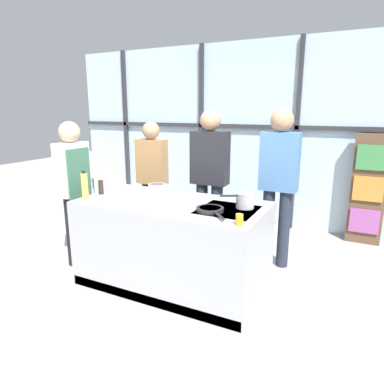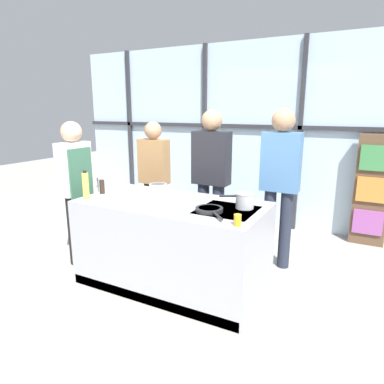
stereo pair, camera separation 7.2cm
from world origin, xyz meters
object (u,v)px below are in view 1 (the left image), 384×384
object	(u,v)px
spectator_center_left	(210,174)
spectator_center_right	(279,178)
spectator_far_left	(152,175)
oil_bottle	(85,186)
white_plate	(142,193)
juice_glass_near	(239,220)
saucepan	(245,200)
pepper_grinder	(101,187)
mixing_bowl	(157,187)
frying_pan	(210,209)
chef	(74,184)

from	to	relation	value
spectator_center_left	spectator_center_right	distance (m)	0.85
spectator_far_left	oil_bottle	xyz separation A→B (m)	(0.01, -1.26, 0.09)
spectator_center_right	white_plate	size ratio (longest dim) A/B	6.65
white_plate	juice_glass_near	bearing A→B (deg)	-22.36
saucepan	white_plate	world-z (taller)	saucepan
spectator_center_left	pepper_grinder	world-z (taller)	spectator_center_left
spectator_center_left	oil_bottle	size ratio (longest dim) A/B	6.03
white_plate	mixing_bowl	world-z (taller)	mixing_bowl
saucepan	oil_bottle	world-z (taller)	oil_bottle
spectator_far_left	saucepan	distance (m)	1.77
spectator_center_right	pepper_grinder	xyz separation A→B (m)	(-1.70, -1.01, -0.07)
spectator_far_left	frying_pan	size ratio (longest dim) A/B	4.44
spectator_far_left	oil_bottle	size ratio (longest dim) A/B	5.52
mixing_bowl	juice_glass_near	bearing A→B (deg)	-30.50
chef	frying_pan	world-z (taller)	chef
spectator_center_right	mixing_bowl	world-z (taller)	spectator_center_right
frying_pan	saucepan	size ratio (longest dim) A/B	1.22
saucepan	mixing_bowl	world-z (taller)	saucepan
pepper_grinder	mixing_bowl	bearing A→B (deg)	42.02
white_plate	oil_bottle	distance (m)	0.62
spectator_center_left	white_plate	world-z (taller)	spectator_center_left
chef	pepper_grinder	distance (m)	0.42
spectator_center_left	white_plate	xyz separation A→B (m)	(-0.47, -0.78, -0.12)
chef	white_plate	size ratio (longest dim) A/B	6.13
chef	spectator_center_right	distance (m)	2.34
spectator_far_left	pepper_grinder	xyz separation A→B (m)	(-0.00, -1.01, 0.04)
spectator_center_right	juice_glass_near	bearing A→B (deg)	89.74
frying_pan	oil_bottle	bearing A→B (deg)	-172.26
white_plate	oil_bottle	size ratio (longest dim) A/B	0.92
saucepan	chef	bearing A→B (deg)	-175.42
pepper_grinder	spectator_center_right	bearing A→B (deg)	30.73
spectator_center_right	frying_pan	xyz separation A→B (m)	(-0.37, -1.08, -0.13)
frying_pan	white_plate	size ratio (longest dim) A/B	1.36
spectator_center_right	frying_pan	distance (m)	1.15
chef	spectator_center_left	size ratio (longest dim) A/B	0.93
spectator_center_right	oil_bottle	xyz separation A→B (m)	(-1.69, -1.26, -0.01)
spectator_center_right	juice_glass_near	world-z (taller)	spectator_center_right
spectator_far_left	white_plate	world-z (taller)	spectator_far_left
pepper_grinder	frying_pan	bearing A→B (deg)	-2.95
frying_pan	oil_bottle	xyz separation A→B (m)	(-1.32, -0.18, 0.12)
chef	oil_bottle	distance (m)	0.52
spectator_center_left	spectator_center_right	size ratio (longest dim) A/B	0.99
spectator_far_left	oil_bottle	distance (m)	1.26
spectator_center_left	juice_glass_near	bearing A→B (deg)	122.48
spectator_far_left	oil_bottle	world-z (taller)	spectator_far_left
white_plate	pepper_grinder	distance (m)	0.45
chef	spectator_center_left	xyz separation A→B (m)	(1.27, 0.98, 0.06)
spectator_center_right	frying_pan	bearing A→B (deg)	71.27
saucepan	spectator_far_left	bearing A→B (deg)	152.34
spectator_far_left	frying_pan	xyz separation A→B (m)	(1.33, -1.08, -0.03)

